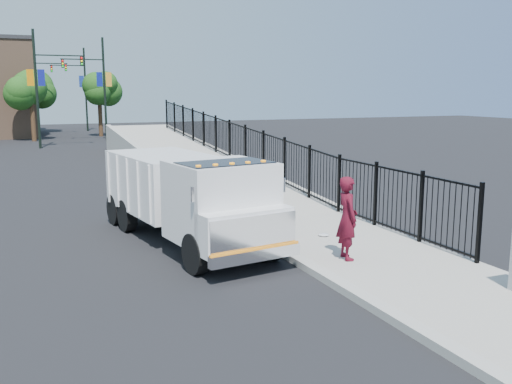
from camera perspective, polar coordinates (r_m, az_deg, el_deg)
name	(u,v)px	position (r m, az deg, el deg)	size (l,w,h in m)	color
ground	(296,262)	(13.46, 4.04, -7.01)	(120.00, 120.00, 0.00)	black
sidewalk	(418,274)	(12.86, 15.93, -7.94)	(3.55, 12.00, 0.12)	#9E998E
curb	(341,285)	(11.78, 8.52, -9.22)	(0.30, 12.00, 0.16)	#ADAAA3
ramp	(189,170)	(28.86, -6.68, 2.18)	(3.95, 24.00, 1.70)	#9E998E
iron_fence	(245,160)	(25.45, -1.08, 3.23)	(0.10, 28.00, 1.80)	black
truck	(189,193)	(14.85, -6.74, -0.10)	(3.22, 7.21, 2.38)	black
worker	(347,218)	(13.21, 9.12, -2.59)	(0.70, 0.46, 1.93)	#530C1B
debris	(324,235)	(15.39, 6.79, -4.26)	(0.29, 0.29, 0.07)	silver
light_pole_0	(41,84)	(42.04, -20.70, 10.05)	(3.77, 0.22, 8.00)	black
light_pole_1	(100,85)	(47.04, -15.30, 10.29)	(3.78, 0.22, 8.00)	black
light_pole_2	(34,86)	(54.76, -21.29, 9.89)	(3.77, 0.22, 8.00)	black
light_pole_3	(82,86)	(58.89, -16.98, 10.11)	(3.78, 0.22, 8.00)	black
tree_0	(31,90)	(48.16, -21.58, 9.44)	(2.77, 2.77, 5.39)	#382314
tree_1	(99,91)	(51.54, -15.42, 9.75)	(2.32, 2.32, 5.16)	#382314
tree_2	(36,90)	(58.07, -21.15, 9.49)	(3.36, 3.36, 5.68)	#382314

